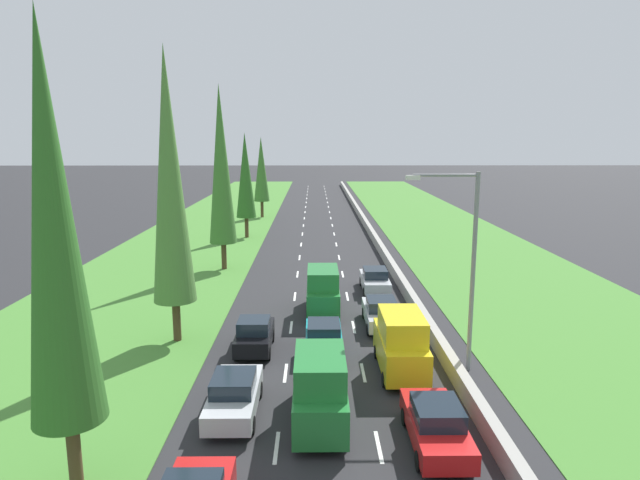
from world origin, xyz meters
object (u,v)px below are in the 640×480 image
at_px(green_van_centre_lane_fourth, 323,291).
at_px(poplar_tree_second, 169,178).
at_px(red_sedan_right_lane, 436,424).
at_px(yellow_van_right_lane, 401,343).
at_px(teal_sedan_centre_lane, 324,338).
at_px(silver_sedan_left_lane, 234,395).
at_px(silver_sedan_right_lane_fifth, 375,280).
at_px(poplar_tree_third, 221,165).
at_px(silver_sedan_right_lane, 381,313).
at_px(green_van_centre_lane, 320,389).
at_px(poplar_tree_fifth, 261,170).
at_px(poplar_tree_fourth, 245,176).
at_px(poplar_tree_nearest, 53,225).
at_px(black_hatchback_left_lane, 255,335).
at_px(street_light_mast, 466,258).

xyz_separation_m(green_van_centre_lane_fourth, poplar_tree_second, (-7.65, -4.43, 7.09)).
height_order(red_sedan_right_lane, yellow_van_right_lane, yellow_van_right_lane).
bearing_deg(poplar_tree_second, teal_sedan_centre_lane, -13.63).
relative_size(silver_sedan_left_lane, silver_sedan_right_lane_fifth, 1.00).
xyz_separation_m(silver_sedan_left_lane, poplar_tree_third, (-4.20, 23.48, 7.51)).
xyz_separation_m(yellow_van_right_lane, silver_sedan_right_lane, (-0.14, 6.07, -0.59)).
xyz_separation_m(green_van_centre_lane, silver_sedan_right_lane_fifth, (3.97, 17.68, -0.59)).
distance_m(silver_sedan_left_lane, poplar_tree_third, 25.01).
bearing_deg(silver_sedan_right_lane, poplar_tree_fifth, 103.98).
distance_m(silver_sedan_right_lane, poplar_tree_fourth, 30.42).
bearing_deg(poplar_tree_fifth, poplar_tree_nearest, -90.33).
xyz_separation_m(black_hatchback_left_lane, silver_sedan_right_lane_fifth, (7.13, 10.61, -0.02)).
distance_m(poplar_tree_second, street_light_mast, 14.68).
bearing_deg(teal_sedan_centre_lane, green_van_centre_lane_fourth, 89.53).
bearing_deg(poplar_tree_second, silver_sedan_left_lane, -62.16).
height_order(poplar_tree_nearest, poplar_tree_second, poplar_tree_second).
xyz_separation_m(teal_sedan_centre_lane, poplar_tree_fourth, (-7.61, 31.73, 5.74)).
bearing_deg(poplar_tree_third, yellow_van_right_lane, -60.63).
distance_m(red_sedan_right_lane, silver_sedan_right_lane, 12.08).
bearing_deg(silver_sedan_right_lane_fifth, yellow_van_right_lane, -91.31).
relative_size(red_sedan_right_lane, street_light_mast, 0.50).
height_order(yellow_van_right_lane, poplar_tree_fifth, poplar_tree_fifth).
xyz_separation_m(silver_sedan_right_lane_fifth, street_light_mast, (2.50, -12.94, 4.42)).
height_order(black_hatchback_left_lane, poplar_tree_second, poplar_tree_second).
height_order(black_hatchback_left_lane, silver_sedan_right_lane, black_hatchback_left_lane).
xyz_separation_m(black_hatchback_left_lane, green_van_centre_lane_fourth, (3.47, 5.85, 0.56)).
bearing_deg(poplar_tree_second, black_hatchback_left_lane, -18.72).
distance_m(silver_sedan_left_lane, black_hatchback_left_lane, 6.32).
relative_size(silver_sedan_right_lane, silver_sedan_right_lane_fifth, 1.00).
distance_m(silver_sedan_right_lane, silver_sedan_right_lane_fifth, 7.15).
height_order(silver_sedan_right_lane_fifth, green_van_centre_lane_fourth, green_van_centre_lane_fourth).
relative_size(red_sedan_right_lane, poplar_tree_second, 0.30).
relative_size(silver_sedan_left_lane, poplar_tree_second, 0.30).
height_order(yellow_van_right_lane, street_light_mast, street_light_mast).
height_order(green_van_centre_lane_fourth, poplar_tree_fifth, poplar_tree_fifth).
bearing_deg(black_hatchback_left_lane, street_light_mast, -13.63).
bearing_deg(red_sedan_right_lane, yellow_van_right_lane, 92.61).
height_order(black_hatchback_left_lane, green_van_centre_lane_fourth, green_van_centre_lane_fourth).
relative_size(black_hatchback_left_lane, poplar_tree_fourth, 0.35).
height_order(green_van_centre_lane, poplar_tree_third, poplar_tree_third).
xyz_separation_m(green_van_centre_lane, green_van_centre_lane_fourth, (0.31, 12.92, 0.00)).
distance_m(yellow_van_right_lane, poplar_tree_fifth, 50.27).
relative_size(silver_sedan_right_lane, poplar_tree_third, 0.31).
distance_m(black_hatchback_left_lane, silver_sedan_right_lane_fifth, 12.78).
bearing_deg(teal_sedan_centre_lane, poplar_tree_fourth, 103.48).
height_order(yellow_van_right_lane, silver_sedan_right_lane, yellow_van_right_lane).
height_order(poplar_tree_fourth, poplar_tree_fifth, poplar_tree_fourth).
xyz_separation_m(teal_sedan_centre_lane, silver_sedan_right_lane_fifth, (3.71, 11.03, 0.00)).
xyz_separation_m(silver_sedan_left_lane, poplar_tree_fifth, (-3.87, 52.57, 5.54)).
height_order(silver_sedan_left_lane, silver_sedan_right_lane, same).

